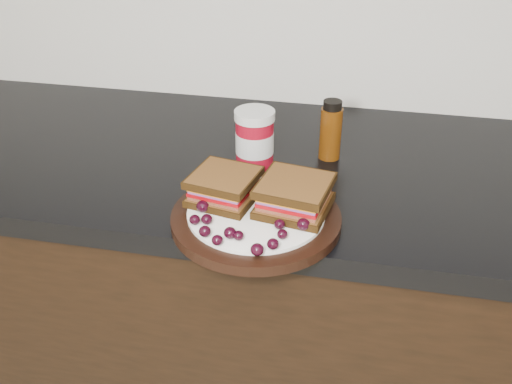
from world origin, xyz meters
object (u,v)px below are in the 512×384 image
plate (256,218)px  condiment_jar (255,138)px  sandwich_left (224,187)px  oil_bottle (331,130)px

plate → condiment_jar: (-0.04, 0.20, 0.05)m
plate → sandwich_left: bearing=156.5°
plate → condiment_jar: 0.21m
sandwich_left → oil_bottle: oil_bottle is taller
condiment_jar → oil_bottle: size_ratio=0.94×
sandwich_left → plate: bearing=-12.5°
oil_bottle → condiment_jar: bearing=-156.5°
condiment_jar → oil_bottle: 0.15m
condiment_jar → plate: bearing=-77.6°
condiment_jar → oil_bottle: (0.14, 0.06, 0.00)m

